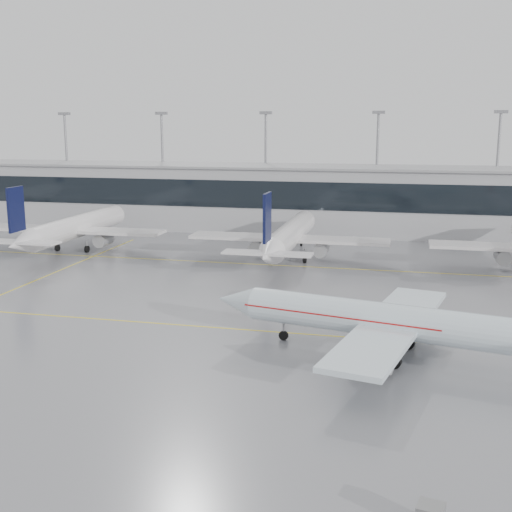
# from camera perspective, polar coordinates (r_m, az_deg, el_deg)

# --- Properties ---
(ground) EXTENTS (320.00, 320.00, 0.00)m
(ground) POSITION_cam_1_polar(r_m,az_deg,el_deg) (64.36, -2.43, -6.46)
(ground) COLOR gray
(ground) RESTS_ON ground
(taxi_line_main) EXTENTS (120.00, 0.25, 0.01)m
(taxi_line_main) POSITION_cam_1_polar(r_m,az_deg,el_deg) (64.36, -2.43, -6.45)
(taxi_line_main) COLOR yellow
(taxi_line_main) RESTS_ON ground
(taxi_line_north) EXTENTS (120.00, 0.25, 0.01)m
(taxi_line_north) POSITION_cam_1_polar(r_m,az_deg,el_deg) (92.62, 2.52, -0.86)
(taxi_line_north) COLOR yellow
(taxi_line_north) RESTS_ON ground
(taxi_line_cross) EXTENTS (0.25, 60.00, 0.01)m
(taxi_line_cross) POSITION_cam_1_polar(r_m,az_deg,el_deg) (89.57, -18.59, -1.89)
(taxi_line_cross) COLOR yellow
(taxi_line_cross) RESTS_ON ground
(terminal) EXTENTS (180.00, 15.00, 12.00)m
(terminal) POSITION_cam_1_polar(r_m,az_deg,el_deg) (122.86, 5.30, 5.01)
(terminal) COLOR #A4A4A8
(terminal) RESTS_ON ground
(terminal_glass) EXTENTS (180.00, 0.20, 5.00)m
(terminal_glass) POSITION_cam_1_polar(r_m,az_deg,el_deg) (115.26, 4.80, 5.34)
(terminal_glass) COLOR black
(terminal_glass) RESTS_ON ground
(terminal_roof) EXTENTS (182.00, 16.00, 0.40)m
(terminal_roof) POSITION_cam_1_polar(r_m,az_deg,el_deg) (122.31, 5.35, 7.90)
(terminal_roof) COLOR gray
(terminal_roof) RESTS_ON ground
(light_masts) EXTENTS (156.40, 1.00, 22.60)m
(light_masts) POSITION_cam_1_polar(r_m,az_deg,el_deg) (128.18, 5.73, 8.57)
(light_masts) COLOR gray
(light_masts) RESTS_ON ground
(air_canada_jet) EXTENTS (32.84, 25.79, 10.00)m
(air_canada_jet) POSITION_cam_1_polar(r_m,az_deg,el_deg) (57.09, 11.80, -5.78)
(air_canada_jet) COLOR silver
(air_canada_jet) RESTS_ON ground
(parked_jet_b) EXTENTS (29.64, 36.96, 11.72)m
(parked_jet_b) POSITION_cam_1_polar(r_m,az_deg,el_deg) (107.21, -15.81, 2.43)
(parked_jet_b) COLOR silver
(parked_jet_b) RESTS_ON ground
(parked_jet_c) EXTENTS (29.64, 36.96, 11.72)m
(parked_jet_c) POSITION_cam_1_polar(r_m,az_deg,el_deg) (95.47, 2.95, 1.78)
(parked_jet_c) COLOR silver
(parked_jet_c) RESTS_ON ground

